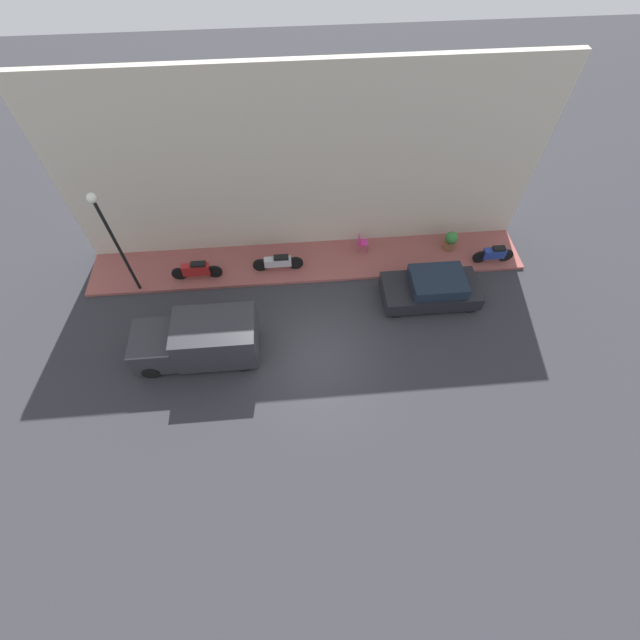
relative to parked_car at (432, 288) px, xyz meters
The scene contains 11 objects.
ground_plane 5.48m from the parked_car, 116.80° to the left, with size 60.00×60.00×0.00m, color #2D2D33.
sidewalk 5.45m from the parked_car, 63.81° to the left, with size 2.33×18.68×0.13m.
building_facade 6.95m from the parked_car, 52.68° to the left, with size 0.30×18.68×7.83m.
parked_car is the anchor object (origin of this frame).
delivery_van 9.33m from the parked_car, 101.98° to the left, with size 1.84×4.44×1.86m.
motorcycle_red 9.73m from the parked_car, 79.29° to the left, with size 0.30×2.10×0.88m.
scooter_silver 6.47m from the parked_car, 71.96° to the left, with size 0.30×2.14×0.77m.
motorcycle_blue 3.56m from the parked_car, 61.61° to the right, with size 0.30×1.77×0.83m.
streetlamp 12.37m from the parked_car, 83.16° to the left, with size 0.35×0.35×4.82m.
potted_plant 3.05m from the parked_car, 29.08° to the right, with size 0.54×0.54×0.89m.
cafe_chair 3.75m from the parked_car, 41.04° to the left, with size 0.40×0.40×0.88m.
Camera 1 is at (-8.14, 0.56, 13.93)m, focal length 24.00 mm.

